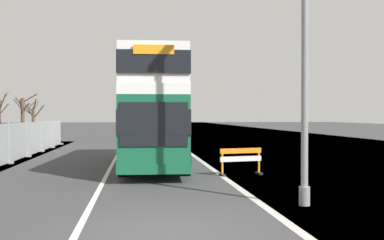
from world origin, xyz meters
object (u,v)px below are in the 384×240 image
(double_decker_bus, at_px, (155,110))
(lamppost_foreground, at_px, (305,47))
(roadworks_barrier, at_px, (241,158))
(car_oncoming_near, at_px, (152,131))
(car_receding_mid, at_px, (141,128))

(double_decker_bus, xyz_separation_m, lamppost_foreground, (3.52, -9.38, 1.54))
(double_decker_bus, bearing_deg, lamppost_foreground, -69.43)
(double_decker_bus, xyz_separation_m, roadworks_barrier, (3.23, -3.71, -1.97))
(lamppost_foreground, relative_size, roadworks_barrier, 4.96)
(double_decker_bus, bearing_deg, roadworks_barrier, -48.93)
(double_decker_bus, bearing_deg, car_oncoming_near, 88.68)
(lamppost_foreground, xyz_separation_m, car_oncoming_near, (-3.09, 28.03, -3.23))
(double_decker_bus, height_order, roadworks_barrier, double_decker_bus)
(lamppost_foreground, xyz_separation_m, car_receding_mid, (-3.99, 35.83, -3.15))
(lamppost_foreground, distance_m, roadworks_barrier, 6.68)
(double_decker_bus, distance_m, roadworks_barrier, 5.30)
(double_decker_bus, relative_size, lamppost_foreground, 1.29)
(lamppost_foreground, xyz_separation_m, roadworks_barrier, (-0.29, 5.67, -3.51))
(car_oncoming_near, height_order, car_receding_mid, car_receding_mid)
(roadworks_barrier, xyz_separation_m, car_receding_mid, (-3.71, 30.16, 0.36))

